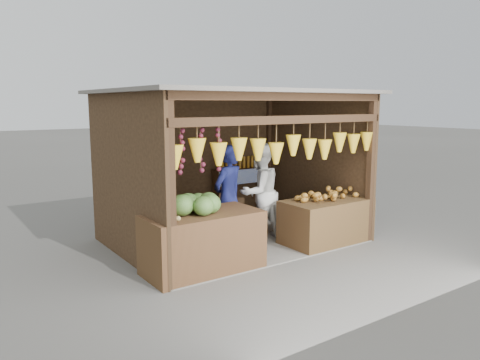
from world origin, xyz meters
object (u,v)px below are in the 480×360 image
(man_standing, at_px, (228,198))
(vendor_seated, at_px, (141,201))
(woman_standing, at_px, (259,192))
(counter_left, at_px, (203,242))
(counter_right, at_px, (326,221))

(man_standing, distance_m, vendor_seated, 1.43)
(vendor_seated, bearing_deg, woman_standing, -174.46)
(woman_standing, bearing_deg, vendor_seated, -15.68)
(counter_left, bearing_deg, counter_right, 0.01)
(counter_right, bearing_deg, man_standing, 157.82)
(counter_right, distance_m, man_standing, 1.83)
(man_standing, xyz_separation_m, woman_standing, (0.77, 0.15, -0.01))
(man_standing, bearing_deg, counter_right, 137.86)
(counter_left, distance_m, man_standing, 1.19)
(counter_left, relative_size, man_standing, 0.97)
(man_standing, relative_size, vendor_seated, 1.52)
(counter_left, bearing_deg, man_standing, 36.95)
(man_standing, relative_size, woman_standing, 1.01)
(vendor_seated, bearing_deg, man_standing, 174.76)
(vendor_seated, bearing_deg, counter_left, 126.47)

